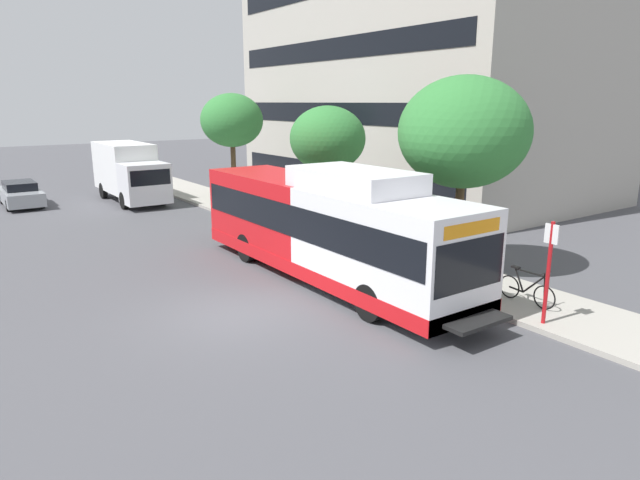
{
  "coord_description": "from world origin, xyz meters",
  "views": [
    {
      "loc": [
        -6.19,
        -12.77,
        5.53
      ],
      "look_at": [
        2.89,
        0.14,
        1.6
      ],
      "focal_mm": 31.23,
      "sensor_mm": 36.0,
      "label": 1
    }
  ],
  "objects_px": {
    "bicycle_parked": "(527,289)",
    "street_tree_mid_block": "(328,139)",
    "street_tree_far_block": "(232,121)",
    "parked_car_far_lane": "(21,194)",
    "transit_bus": "(326,227)",
    "box_truck_background": "(129,171)",
    "bus_stop_sign_pole": "(549,265)",
    "street_tree_near_stop": "(464,133)"
  },
  "relations": [
    {
      "from": "bicycle_parked",
      "to": "street_tree_mid_block",
      "type": "xyz_separation_m",
      "value": [
        1.38,
        11.23,
        3.4
      ]
    },
    {
      "from": "street_tree_far_block",
      "to": "parked_car_far_lane",
      "type": "xyz_separation_m",
      "value": [
        -10.25,
        5.23,
        -3.85
      ]
    },
    {
      "from": "transit_bus",
      "to": "box_truck_background",
      "type": "xyz_separation_m",
      "value": [
        -0.73,
        18.07,
        0.04
      ]
    },
    {
      "from": "street_tree_mid_block",
      "to": "bicycle_parked",
      "type": "bearing_deg",
      "value": -96.98
    },
    {
      "from": "street_tree_mid_block",
      "to": "parked_car_far_lane",
      "type": "height_order",
      "value": "street_tree_mid_block"
    },
    {
      "from": "box_truck_background",
      "to": "street_tree_mid_block",
      "type": "bearing_deg",
      "value": -67.32
    },
    {
      "from": "transit_bus",
      "to": "street_tree_far_block",
      "type": "xyz_separation_m",
      "value": [
        4.18,
        14.81,
        2.81
      ]
    },
    {
      "from": "parked_car_far_lane",
      "to": "box_truck_background",
      "type": "xyz_separation_m",
      "value": [
        5.34,
        -1.97,
        1.08
      ]
    },
    {
      "from": "bus_stop_sign_pole",
      "to": "box_truck_background",
      "type": "height_order",
      "value": "box_truck_background"
    },
    {
      "from": "bus_stop_sign_pole",
      "to": "street_tree_near_stop",
      "type": "distance_m",
      "value": 5.66
    },
    {
      "from": "bicycle_parked",
      "to": "street_tree_near_stop",
      "type": "relative_size",
      "value": 0.28
    },
    {
      "from": "street_tree_far_block",
      "to": "transit_bus",
      "type": "bearing_deg",
      "value": -105.75
    },
    {
      "from": "street_tree_near_stop",
      "to": "box_truck_background",
      "type": "distance_m",
      "value": 20.72
    },
    {
      "from": "parked_car_far_lane",
      "to": "transit_bus",
      "type": "bearing_deg",
      "value": -73.13
    },
    {
      "from": "street_tree_far_block",
      "to": "parked_car_far_lane",
      "type": "relative_size",
      "value": 1.3
    },
    {
      "from": "bus_stop_sign_pole",
      "to": "parked_car_far_lane",
      "type": "relative_size",
      "value": 0.58
    },
    {
      "from": "bicycle_parked",
      "to": "box_truck_background",
      "type": "height_order",
      "value": "box_truck_background"
    },
    {
      "from": "street_tree_mid_block",
      "to": "street_tree_far_block",
      "type": "distance_m",
      "value": 8.89
    },
    {
      "from": "street_tree_far_block",
      "to": "street_tree_mid_block",
      "type": "bearing_deg",
      "value": -88.98
    },
    {
      "from": "street_tree_near_stop",
      "to": "street_tree_far_block",
      "type": "bearing_deg",
      "value": 89.15
    },
    {
      "from": "bus_stop_sign_pole",
      "to": "box_truck_background",
      "type": "distance_m",
      "value": 24.63
    },
    {
      "from": "street_tree_far_block",
      "to": "box_truck_background",
      "type": "xyz_separation_m",
      "value": [
        -4.91,
        3.27,
        -2.77
      ]
    },
    {
      "from": "bus_stop_sign_pole",
      "to": "street_tree_far_block",
      "type": "height_order",
      "value": "street_tree_far_block"
    },
    {
      "from": "box_truck_background",
      "to": "parked_car_far_lane",
      "type": "bearing_deg",
      "value": 159.77
    },
    {
      "from": "street_tree_mid_block",
      "to": "box_truck_background",
      "type": "bearing_deg",
      "value": 112.68
    },
    {
      "from": "bus_stop_sign_pole",
      "to": "parked_car_far_lane",
      "type": "xyz_separation_m",
      "value": [
        -8.18,
        26.44,
        -0.99
      ]
    },
    {
      "from": "street_tree_mid_block",
      "to": "box_truck_background",
      "type": "height_order",
      "value": "street_tree_mid_block"
    },
    {
      "from": "bicycle_parked",
      "to": "transit_bus",
      "type": "bearing_deg",
      "value": 119.24
    },
    {
      "from": "street_tree_far_block",
      "to": "box_truck_background",
      "type": "height_order",
      "value": "street_tree_far_block"
    },
    {
      "from": "street_tree_near_stop",
      "to": "street_tree_mid_block",
      "type": "relative_size",
      "value": 1.19
    },
    {
      "from": "transit_bus",
      "to": "street_tree_mid_block",
      "type": "distance_m",
      "value": 7.69
    },
    {
      "from": "street_tree_mid_block",
      "to": "street_tree_far_block",
      "type": "xyz_separation_m",
      "value": [
        -0.16,
        8.87,
        0.55
      ]
    },
    {
      "from": "street_tree_mid_block",
      "to": "parked_car_far_lane",
      "type": "bearing_deg",
      "value": 126.44
    },
    {
      "from": "street_tree_near_stop",
      "to": "street_tree_mid_block",
      "type": "height_order",
      "value": "street_tree_near_stop"
    },
    {
      "from": "transit_bus",
      "to": "street_tree_far_block",
      "type": "relative_size",
      "value": 2.09
    },
    {
      "from": "street_tree_far_block",
      "to": "parked_car_far_lane",
      "type": "distance_m",
      "value": 12.14
    },
    {
      "from": "bus_stop_sign_pole",
      "to": "street_tree_far_block",
      "type": "relative_size",
      "value": 0.44
    },
    {
      "from": "box_truck_background",
      "to": "bus_stop_sign_pole",
      "type": "bearing_deg",
      "value": -83.39
    },
    {
      "from": "parked_car_far_lane",
      "to": "box_truck_background",
      "type": "bearing_deg",
      "value": -20.23
    },
    {
      "from": "bus_stop_sign_pole",
      "to": "street_tree_near_stop",
      "type": "relative_size",
      "value": 0.42
    },
    {
      "from": "bicycle_parked",
      "to": "street_tree_mid_block",
      "type": "relative_size",
      "value": 0.34
    },
    {
      "from": "bicycle_parked",
      "to": "box_truck_background",
      "type": "distance_m",
      "value": 23.68
    }
  ]
}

